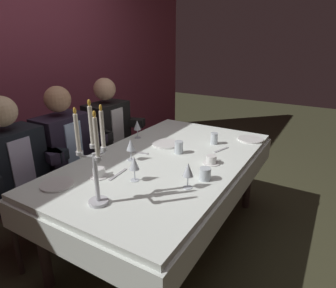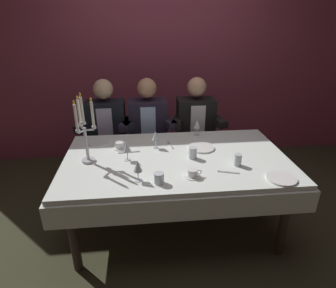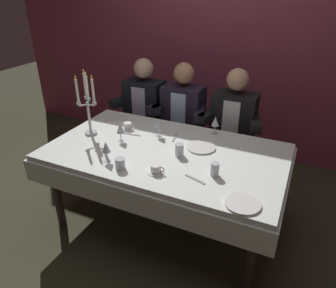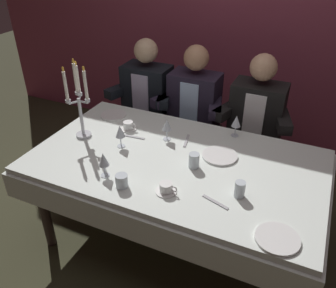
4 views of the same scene
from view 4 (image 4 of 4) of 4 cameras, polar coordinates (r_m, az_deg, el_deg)
ground_plane at (r=2.80m, az=1.12°, el=-15.04°), size 12.00×12.00×0.00m
back_wall at (r=3.58m, az=12.83°, el=19.84°), size 6.00×0.12×2.70m
dining_table at (r=2.39m, az=1.27°, el=-4.78°), size 1.94×1.14×0.74m
candelabra at (r=2.53m, az=-14.20°, el=6.34°), size 0.15×0.17×0.58m
dinner_plate_0 at (r=2.37m, az=8.40°, el=-1.87°), size 0.24×0.24×0.01m
dinner_plate_1 at (r=1.86m, az=17.32°, el=-14.44°), size 0.22×0.22×0.01m
dinner_plate_2 at (r=2.89m, az=-8.80°, el=4.68°), size 0.20×0.20×0.01m
wine_glass_0 at (r=2.41m, az=-7.78°, el=1.94°), size 0.07×0.07×0.16m
wine_glass_1 at (r=2.57m, az=11.01°, el=3.56°), size 0.07×0.07×0.16m
wine_glass_2 at (r=2.48m, az=-0.19°, el=3.06°), size 0.07×0.07×0.16m
wine_glass_3 at (r=2.14m, az=-10.41°, el=-2.59°), size 0.07×0.07×0.16m
water_tumbler_0 at (r=2.08m, az=-7.53°, el=-5.95°), size 0.07×0.07×0.08m
water_tumbler_1 at (r=2.22m, az=4.23°, el=-2.69°), size 0.07×0.07×0.10m
water_tumbler_2 at (r=2.03m, az=11.57°, el=-7.20°), size 0.06×0.06×0.10m
coffee_cup_0 at (r=2.67m, az=-6.42°, el=2.93°), size 0.13×0.12×0.06m
coffee_cup_1 at (r=2.03m, az=-0.29°, el=-7.18°), size 0.13×0.12×0.06m
spoon_0 at (r=2.51m, az=3.03°, el=0.54°), size 0.05×0.17×0.01m
knife_1 at (r=2.57m, az=-5.81°, el=1.21°), size 0.19×0.03×0.01m
spoon_2 at (r=1.99m, az=7.68°, el=-9.30°), size 0.17×0.07×0.01m
seated_diner_0 at (r=3.28m, az=-3.32°, el=8.22°), size 0.63×0.48×1.24m
seated_diner_1 at (r=3.11m, az=4.34°, el=6.78°), size 0.63×0.48×1.24m
seated_diner_2 at (r=2.99m, az=14.20°, el=4.74°), size 0.63×0.48×1.24m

